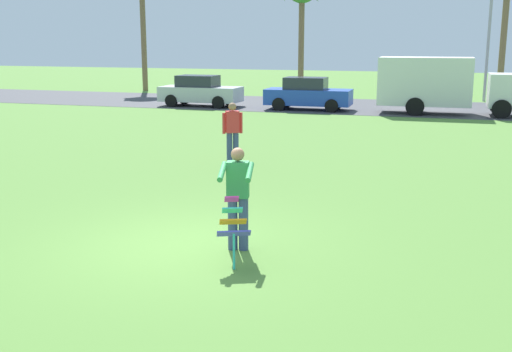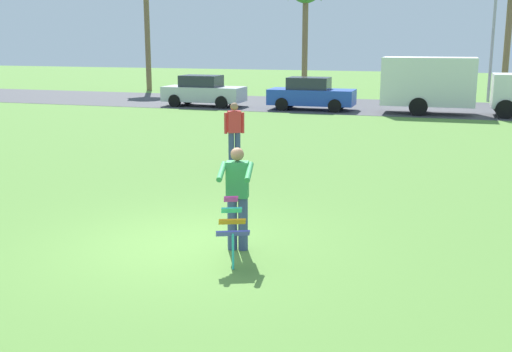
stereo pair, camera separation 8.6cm
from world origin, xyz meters
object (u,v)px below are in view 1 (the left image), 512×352
object	(u,v)px
kite_held	(233,223)
streetlight_pole	(489,29)
person_walker_far	(233,131)
parked_car_blue	(308,94)
parked_car_silver	(200,91)
person_kite_flyer	(238,195)
parked_truck_white_box	(443,84)

from	to	relation	value
kite_held	streetlight_pole	distance (m)	29.57
person_walker_far	parked_car_blue	bearing A→B (deg)	94.16
parked_car_silver	parked_car_blue	distance (m)	5.74
parked_car_blue	streetlight_pole	xyz separation A→B (m)	(8.54, 7.29, 3.22)
person_kite_flyer	streetlight_pole	bearing A→B (deg)	79.95
person_kite_flyer	kite_held	size ratio (longest dim) A/B	1.66
parked_truck_white_box	person_walker_far	bearing A→B (deg)	-110.84
parked_car_blue	person_walker_far	distance (m)	14.14
streetlight_pole	parked_truck_white_box	bearing A→B (deg)	-106.41
parked_car_silver	kite_held	bearing A→B (deg)	-66.48
person_kite_flyer	parked_car_silver	bearing A→B (deg)	113.85
kite_held	parked_truck_white_box	size ratio (longest dim) A/B	0.16
person_kite_flyer	parked_car_silver	xyz separation A→B (m)	(-9.27, 20.97, -0.18)
parked_truck_white_box	parked_car_silver	bearing A→B (deg)	180.00
parked_truck_white_box	streetlight_pole	distance (m)	8.03
parked_car_blue	parked_truck_white_box	bearing A→B (deg)	0.01
person_kite_flyer	parked_truck_white_box	world-z (taller)	parked_truck_white_box
parked_car_silver	parked_car_blue	size ratio (longest dim) A/B	1.00
person_kite_flyer	streetlight_pole	xyz separation A→B (m)	(5.01, 28.26, 3.05)
parked_car_silver	streetlight_pole	xyz separation A→B (m)	(14.28, 7.29, 3.22)
streetlight_pole	person_walker_far	distance (m)	22.89
parked_car_blue	parked_car_silver	bearing A→B (deg)	179.99
person_walker_far	parked_truck_white_box	bearing A→B (deg)	69.16
parked_car_silver	parked_truck_white_box	world-z (taller)	parked_truck_white_box
parked_car_silver	parked_truck_white_box	distance (m)	12.15
parked_car_silver	streetlight_pole	distance (m)	16.35
parked_car_blue	parked_truck_white_box	xyz separation A→B (m)	(6.40, 0.00, 0.64)
kite_held	streetlight_pole	world-z (taller)	streetlight_pole
parked_truck_white_box	person_walker_far	world-z (taller)	parked_truck_white_box
parked_car_blue	person_walker_far	xyz separation A→B (m)	(1.03, -14.11, 0.16)
person_kite_flyer	kite_held	distance (m)	0.79
kite_held	streetlight_pole	bearing A→B (deg)	80.52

